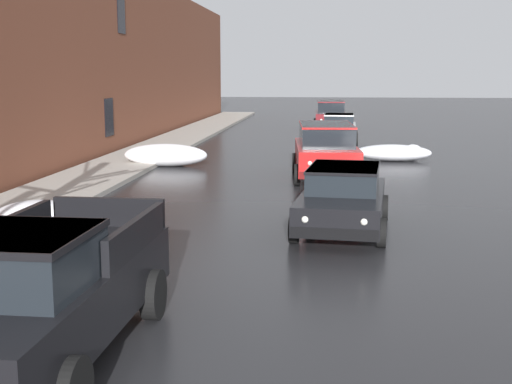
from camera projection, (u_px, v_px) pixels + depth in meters
left_sidewalk_slab at (66, 189)px, 20.48m from camera, size 2.75×80.00×0.15m
snow_bank_near_corner_left at (38, 221)px, 14.43m from camera, size 2.16×1.37×0.85m
snow_bank_along_left_kerb at (395, 153)px, 27.53m from camera, size 3.04×1.32×0.66m
snow_bank_mid_block_left at (166, 155)px, 25.98m from camera, size 3.16×1.28×0.84m
pickup_truck_black_approaching_near_lane at (38, 293)px, 8.23m from camera, size 2.18×5.18×1.76m
sedan_black_parked_kerbside_close at (343, 197)px, 15.31m from camera, size 2.25×4.49×1.42m
suv_red_parked_kerbside_mid at (326, 149)px, 22.83m from camera, size 2.39×4.95×1.82m
sedan_silver_parked_far_down_block at (331, 139)px, 28.68m from camera, size 2.04×4.33×1.42m
sedan_white_queued_behind_truck at (339, 127)px, 34.92m from camera, size 1.98×4.30×1.42m
suv_maroon_at_far_intersection at (330, 115)px, 41.63m from camera, size 2.08×4.88×1.82m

